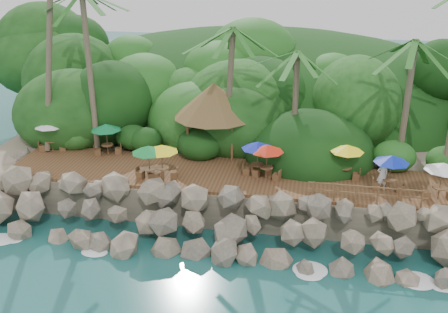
# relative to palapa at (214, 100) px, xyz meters

# --- Properties ---
(ground) EXTENTS (140.00, 140.00, 0.00)m
(ground) POSITION_rel_palapa_xyz_m (1.27, -9.40, -5.79)
(ground) COLOR #19514F
(ground) RESTS_ON ground
(land_base) EXTENTS (32.00, 25.20, 2.10)m
(land_base) POSITION_rel_palapa_xyz_m (1.27, 6.60, -4.74)
(land_base) COLOR gray
(land_base) RESTS_ON ground
(jungle_hill) EXTENTS (44.80, 28.00, 15.40)m
(jungle_hill) POSITION_rel_palapa_xyz_m (1.27, 14.10, -5.79)
(jungle_hill) COLOR #143811
(jungle_hill) RESTS_ON ground
(seawall) EXTENTS (29.00, 4.00, 2.30)m
(seawall) POSITION_rel_palapa_xyz_m (1.27, -7.40, -4.64)
(seawall) COLOR gray
(seawall) RESTS_ON ground
(terrace) EXTENTS (26.00, 5.00, 0.20)m
(terrace) POSITION_rel_palapa_xyz_m (1.27, -3.40, -3.59)
(terrace) COLOR brown
(terrace) RESTS_ON land_base
(jungle_foliage) EXTENTS (44.00, 16.00, 12.00)m
(jungle_foliage) POSITION_rel_palapa_xyz_m (1.27, 5.60, -5.79)
(jungle_foliage) COLOR #143811
(jungle_foliage) RESTS_ON ground
(foam_line) EXTENTS (25.20, 0.80, 0.06)m
(foam_line) POSITION_rel_palapa_xyz_m (1.27, -9.10, -5.76)
(foam_line) COLOR white
(foam_line) RESTS_ON ground
(palms) EXTENTS (30.21, 7.02, 15.34)m
(palms) POSITION_rel_palapa_xyz_m (2.25, -0.62, 5.98)
(palms) COLOR brown
(palms) RESTS_ON ground
(palapa) EXTENTS (5.16, 5.16, 4.60)m
(palapa) POSITION_rel_palapa_xyz_m (0.00, 0.00, 0.00)
(palapa) COLOR brown
(palapa) RESTS_ON ground
(dining_clusters) EXTENTS (25.45, 5.12, 2.09)m
(dining_clusters) POSITION_rel_palapa_xyz_m (2.25, -3.34, -1.75)
(dining_clusters) COLOR brown
(dining_clusters) RESTS_ON terrace
(railing) EXTENTS (6.10, 0.10, 1.00)m
(railing) POSITION_rel_palapa_xyz_m (9.27, -5.75, -2.88)
(railing) COLOR brown
(railing) RESTS_ON terrace
(waiter) EXTENTS (0.76, 0.64, 1.79)m
(waiter) POSITION_rel_palapa_xyz_m (10.18, -3.92, -2.60)
(waiter) COLOR white
(waiter) RESTS_ON terrace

